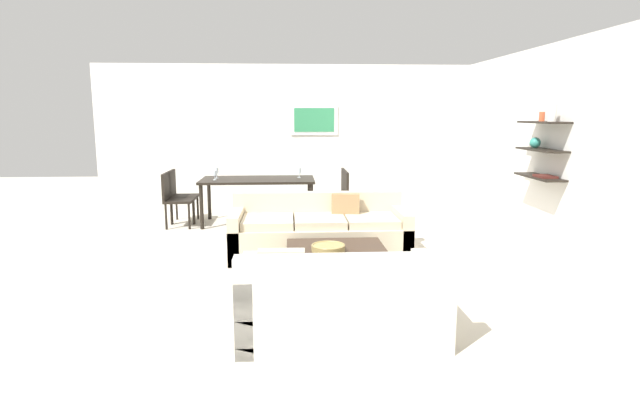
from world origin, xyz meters
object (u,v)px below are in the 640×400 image
(coffee_table, at_px, (337,267))
(dining_table, at_px, (258,183))
(wine_glass_left_far, at_px, (216,171))
(dining_chair_right_far, at_px, (337,191))
(wine_glass_left_near, at_px, (215,174))
(dining_chair_left_far, at_px, (179,192))
(loveseat_white, at_px, (340,302))
(dining_chair_right_near, at_px, (339,195))
(sofa_beige, at_px, (320,233))
(decorative_bowl, at_px, (328,247))
(dining_chair_left_near, at_px, (174,196))
(wine_glass_right_far, at_px, (299,171))

(coffee_table, distance_m, dining_table, 3.34)
(dining_table, relative_size, wine_glass_left_far, 10.62)
(dining_chair_right_far, height_order, wine_glass_left_near, wine_glass_left_near)
(dining_chair_left_far, relative_size, wine_glass_left_far, 5.04)
(loveseat_white, bearing_deg, dining_table, 101.87)
(dining_chair_right_near, distance_m, wine_glass_left_far, 2.08)
(sofa_beige, relative_size, loveseat_white, 1.36)
(coffee_table, xyz_separation_m, dining_chair_right_far, (0.31, 3.35, 0.31))
(sofa_beige, relative_size, dining_chair_right_far, 2.55)
(dining_table, relative_size, dining_chair_left_far, 2.11)
(sofa_beige, distance_m, decorative_bowl, 1.17)
(decorative_bowl, height_order, wine_glass_left_near, wine_glass_left_near)
(loveseat_white, relative_size, dining_chair_left_near, 1.88)
(dining_chair_right_near, bearing_deg, wine_glass_left_near, 177.41)
(sofa_beige, xyz_separation_m, loveseat_white, (0.02, -2.40, 0.00))
(wine_glass_right_far, bearing_deg, loveseat_white, -86.94)
(dining_chair_right_near, relative_size, wine_glass_left_near, 5.87)
(dining_chair_left_far, distance_m, wine_glass_right_far, 2.05)
(dining_table, xyz_separation_m, dining_chair_left_near, (-1.33, -0.20, -0.18))
(coffee_table, xyz_separation_m, decorative_bowl, (-0.09, -0.03, 0.23))
(dining_chair_right_near, xyz_separation_m, wine_glass_left_near, (-2.02, 0.09, 0.35))
(dining_table, distance_m, wine_glass_right_far, 0.72)
(dining_table, height_order, wine_glass_left_near, wine_glass_left_near)
(dining_table, xyz_separation_m, wine_glass_left_far, (-0.69, 0.11, 0.19))
(sofa_beige, distance_m, wine_glass_left_far, 2.71)
(wine_glass_left_near, relative_size, wine_glass_left_far, 0.86)
(coffee_table, relative_size, decorative_bowl, 2.97)
(wine_glass_left_far, height_order, wine_glass_right_far, wine_glass_left_far)
(coffee_table, distance_m, decorative_bowl, 0.25)
(dining_chair_right_far, xyz_separation_m, wine_glass_left_far, (-2.02, -0.09, 0.37))
(dining_chair_right_far, relative_size, wine_glass_left_far, 5.04)
(loveseat_white, bearing_deg, dining_chair_left_near, 118.24)
(dining_chair_right_far, bearing_deg, wine_glass_left_far, -177.41)
(dining_chair_right_far, height_order, wine_glass_left_far, wine_glass_left_far)
(dining_chair_left_near, bearing_deg, dining_chair_right_far, 8.64)
(coffee_table, relative_size, dining_chair_left_far, 1.21)
(decorative_bowl, bearing_deg, coffee_table, 18.35)
(sofa_beige, distance_m, loveseat_white, 2.40)
(dining_chair_right_near, height_order, dining_chair_left_far, same)
(dining_chair_right_near, bearing_deg, loveseat_white, -95.51)
(coffee_table, distance_m, dining_chair_left_far, 4.10)
(dining_chair_left_far, bearing_deg, dining_chair_right_near, -8.64)
(sofa_beige, height_order, wine_glass_left_near, wine_glass_left_near)
(dining_chair_left_far, distance_m, wine_glass_left_near, 0.80)
(loveseat_white, bearing_deg, wine_glass_right_far, 93.06)
(decorative_bowl, bearing_deg, wine_glass_left_near, 117.74)
(loveseat_white, xyz_separation_m, dining_chair_right_far, (0.41, 4.61, 0.21))
(loveseat_white, relative_size, decorative_bowl, 4.61)
(loveseat_white, distance_m, dining_chair_left_far, 5.14)
(dining_chair_left_near, xyz_separation_m, dining_chair_right_far, (2.67, 0.41, 0.00))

